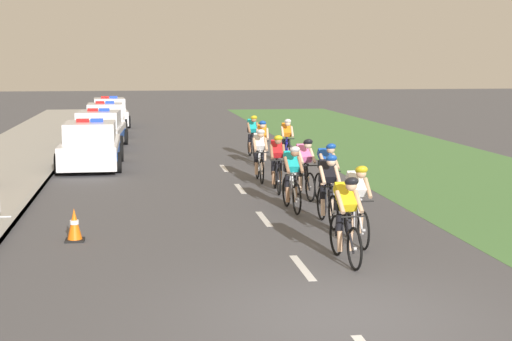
# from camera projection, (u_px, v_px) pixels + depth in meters

# --- Properties ---
(ground_plane) EXTENTS (160.00, 160.00, 0.00)m
(ground_plane) POSITION_uv_depth(u_px,v_px,m) (342.00, 318.00, 10.21)
(ground_plane) COLOR #4C4C51
(kerb_edge) EXTENTS (0.16, 60.00, 0.13)m
(kerb_edge) POSITION_uv_depth(u_px,v_px,m) (51.00, 172.00, 23.11)
(kerb_edge) COLOR #9E9E99
(kerb_edge) RESTS_ON ground
(grass_verge) EXTENTS (7.00, 60.00, 0.01)m
(grass_verge) POSITION_uv_depth(u_px,v_px,m) (436.00, 166.00, 24.95)
(grass_verge) COLOR #4C7F42
(grass_verge) RESTS_ON ground
(lane_markings_centre) EXTENTS (0.14, 17.60, 0.01)m
(lane_markings_centre) POSITION_uv_depth(u_px,v_px,m) (264.00, 219.00, 16.60)
(lane_markings_centre) COLOR white
(lane_markings_centre) RESTS_ON ground
(cyclist_lead) EXTENTS (0.43, 1.72, 1.56)m
(cyclist_lead) POSITION_uv_depth(u_px,v_px,m) (346.00, 218.00, 12.88)
(cyclist_lead) COLOR black
(cyclist_lead) RESTS_ON ground
(cyclist_second) EXTENTS (0.42, 1.72, 1.56)m
(cyclist_second) POSITION_uv_depth(u_px,v_px,m) (357.00, 203.00, 14.24)
(cyclist_second) COLOR black
(cyclist_second) RESTS_ON ground
(cyclist_third) EXTENTS (0.42, 1.72, 1.56)m
(cyclist_third) POSITION_uv_depth(u_px,v_px,m) (328.00, 188.00, 15.87)
(cyclist_third) COLOR black
(cyclist_third) RESTS_ON ground
(cyclist_fourth) EXTENTS (0.43, 1.72, 1.56)m
(cyclist_fourth) POSITION_uv_depth(u_px,v_px,m) (292.00, 177.00, 17.40)
(cyclist_fourth) COLOR black
(cyclist_fourth) RESTS_ON ground
(cyclist_fifth) EXTENTS (0.45, 1.72, 1.56)m
(cyclist_fifth) POSITION_uv_depth(u_px,v_px,m) (327.00, 173.00, 17.98)
(cyclist_fifth) COLOR black
(cyclist_fifth) RESTS_ON ground
(cyclist_sixth) EXTENTS (0.45, 1.72, 1.56)m
(cyclist_sixth) POSITION_uv_depth(u_px,v_px,m) (304.00, 167.00, 18.97)
(cyclist_sixth) COLOR black
(cyclist_sixth) RESTS_ON ground
(cyclist_seventh) EXTENTS (0.44, 1.72, 1.56)m
(cyclist_seventh) POSITION_uv_depth(u_px,v_px,m) (277.00, 162.00, 19.92)
(cyclist_seventh) COLOR black
(cyclist_seventh) RESTS_ON ground
(cyclist_eighth) EXTENTS (0.42, 1.72, 1.56)m
(cyclist_eighth) POSITION_uv_depth(u_px,v_px,m) (260.00, 154.00, 21.64)
(cyclist_eighth) COLOR black
(cyclist_eighth) RESTS_ON ground
(cyclist_ninth) EXTENTS (0.45, 1.72, 1.56)m
(cyclist_ninth) POSITION_uv_depth(u_px,v_px,m) (262.00, 143.00, 24.70)
(cyclist_ninth) COLOR black
(cyclist_ninth) RESTS_ON ground
(cyclist_tenth) EXTENTS (0.43, 1.72, 1.56)m
(cyclist_tenth) POSITION_uv_depth(u_px,v_px,m) (253.00, 136.00, 26.99)
(cyclist_tenth) COLOR black
(cyclist_tenth) RESTS_ON ground
(cyclist_eleventh) EXTENTS (0.43, 1.72, 1.56)m
(cyclist_eleventh) POSITION_uv_depth(u_px,v_px,m) (287.00, 140.00, 25.40)
(cyclist_eleventh) COLOR black
(cyclist_eleventh) RESTS_ON ground
(police_car_nearest) EXTENTS (2.00, 4.40, 1.59)m
(police_car_nearest) POSITION_uv_depth(u_px,v_px,m) (91.00, 147.00, 24.50)
(police_car_nearest) COLOR white
(police_car_nearest) RESTS_ON ground
(police_car_second) EXTENTS (2.17, 4.48, 1.59)m
(police_car_second) POSITION_uv_depth(u_px,v_px,m) (99.00, 131.00, 29.79)
(police_car_second) COLOR silver
(police_car_second) RESTS_ON ground
(police_car_third) EXTENTS (2.07, 4.44, 1.59)m
(police_car_third) POSITION_uv_depth(u_px,v_px,m) (105.00, 121.00, 35.11)
(police_car_third) COLOR silver
(police_car_third) RESTS_ON ground
(police_car_furthest) EXTENTS (2.22, 4.51, 1.59)m
(police_car_furthest) POSITION_uv_depth(u_px,v_px,m) (110.00, 113.00, 40.03)
(police_car_furthest) COLOR silver
(police_car_furthest) RESTS_ON ground
(traffic_cone_near) EXTENTS (0.36, 0.36, 0.64)m
(traffic_cone_near) POSITION_uv_depth(u_px,v_px,m) (74.00, 225.00, 14.51)
(traffic_cone_near) COLOR black
(traffic_cone_near) RESTS_ON ground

